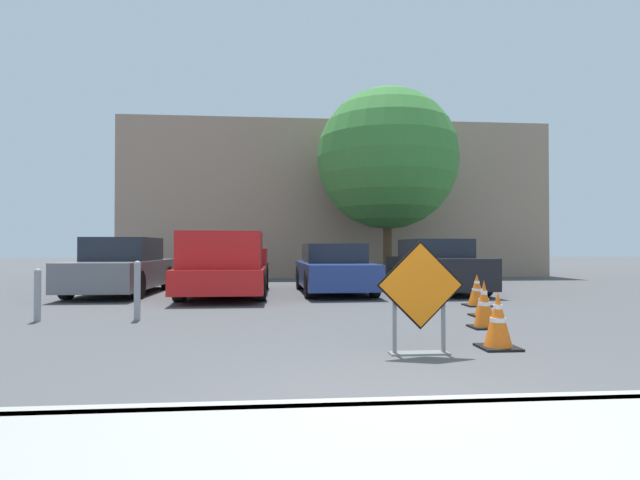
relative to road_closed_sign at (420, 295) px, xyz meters
The scene contains 15 objects.
ground_plane 7.94m from the road_closed_sign, 95.77° to the left, with size 96.00×96.00×0.00m, color #4C4C4F.
curb_lip 2.36m from the road_closed_sign, 110.49° to the right, with size 28.47×0.20×0.14m.
road_closed_sign is the anchor object (origin of this frame).
traffic_cone_nearest 1.15m from the road_closed_sign, 14.07° to the left, with size 0.46×0.46×0.70m.
traffic_cone_second 2.39m from the road_closed_sign, 49.41° to the left, with size 0.42×0.42×0.74m.
traffic_cone_third 3.71m from the road_closed_sign, 55.81° to the left, with size 0.44×0.44×0.59m.
traffic_cone_fourth 5.31m from the road_closed_sign, 60.68° to the left, with size 0.51×0.51×0.68m.
parked_car_nearest 10.06m from the road_closed_sign, 125.26° to the left, with size 1.93×4.71×1.51m.
pickup_truck 7.86m from the road_closed_sign, 112.04° to the left, with size 2.09×5.51×1.62m.
parked_car_second 7.94m from the road_closed_sign, 90.66° to the left, with size 1.96×4.37×1.35m.
parked_car_third 8.36m from the road_closed_sign, 70.67° to the left, with size 1.98×4.09×1.48m.
bollard_nearest 5.11m from the road_closed_sign, 142.34° to the left, with size 0.12×0.12×1.02m.
bollard_second 6.48m from the road_closed_sign, 151.21° to the left, with size 0.12×0.12×0.89m.
building_facade_backdrop 17.26m from the road_closed_sign, 86.85° to the left, with size 17.90×5.00×6.53m.
street_tree_behind_lot 13.04m from the road_closed_sign, 78.98° to the left, with size 5.16×5.16×7.08m.
Camera 1 is at (-0.87, -3.55, 1.25)m, focal length 28.00 mm.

